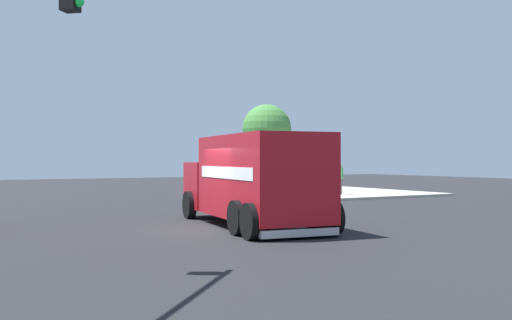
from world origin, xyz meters
TOP-DOWN VIEW (x-y plane):
  - ground_plane at (0.00, 0.00)m, footprint 100.00×100.00m
  - sidewalk_corner_near at (-13.39, -13.39)m, footprint 11.81×11.81m
  - delivery_truck at (-1.14, 0.18)m, footprint 3.72×7.91m
  - pedestrian_near_corner at (-12.78, -10.08)m, footprint 0.27×0.52m
  - picket_fence_run at (-13.39, -19.05)m, footprint 7.66×0.05m
  - shade_tree_near at (-12.79, -18.29)m, footprint 3.44×3.44m

SIDE VIEW (x-z plane):
  - ground_plane at x=0.00m, z-range 0.00..0.00m
  - sidewalk_corner_near at x=-13.39m, z-range 0.00..0.14m
  - picket_fence_run at x=-13.39m, z-range 0.15..1.10m
  - pedestrian_near_corner at x=-12.78m, z-range 0.27..2.06m
  - delivery_truck at x=-1.14m, z-range 0.05..2.96m
  - shade_tree_near at x=-12.79m, z-range 1.34..7.23m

